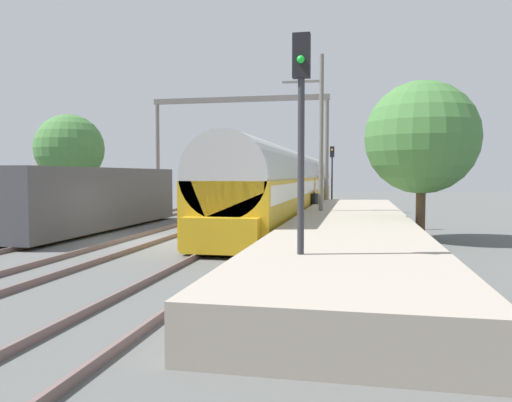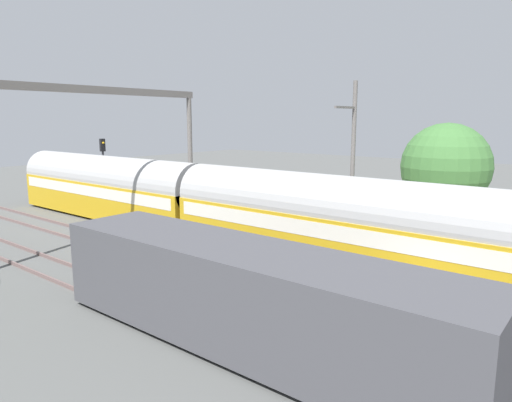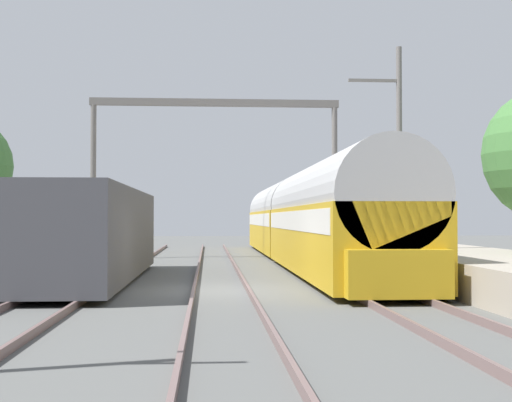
{
  "view_description": "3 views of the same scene",
  "coord_description": "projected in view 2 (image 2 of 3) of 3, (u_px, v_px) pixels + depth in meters",
  "views": [
    {
      "loc": [
        8.02,
        -18.09,
        2.55
      ],
      "look_at": [
        3.94,
        1.94,
        1.48
      ],
      "focal_mm": 35.29,
      "sensor_mm": 36.0,
      "label": 1
    },
    {
      "loc": [
        -13.22,
        -4.81,
        6.3
      ],
      "look_at": [
        1.65,
        7.07,
        2.92
      ],
      "focal_mm": 32.52,
      "sensor_mm": 36.0,
      "label": 2
    },
    {
      "loc": [
        -0.34,
        -19.12,
        1.96
      ],
      "look_at": [
        1.97,
        14.94,
        2.81
      ],
      "focal_mm": 49.38,
      "sensor_mm": 36.0,
      "label": 3
    }
  ],
  "objects": [
    {
      "name": "freight_car",
      "position": [
        246.0,
        297.0,
        12.76
      ],
      "size": [
        2.8,
        13.0,
        2.7
      ],
      "color": "#47474C",
      "rests_on": "ground"
    },
    {
      "name": "catenary_gantry",
      "position": [
        101.0,
        133.0,
        22.78
      ],
      "size": [
        12.28,
        0.28,
        7.86
      ],
      "color": "slate",
      "rests_on": "ground"
    },
    {
      "name": "catenary_pole_east_mid",
      "position": [
        352.0,
        166.0,
        21.46
      ],
      "size": [
        1.9,
        0.2,
        8.0
      ],
      "color": "slate",
      "rests_on": "ground"
    },
    {
      "name": "platform",
      "position": [
        424.0,
        248.0,
        21.34
      ],
      "size": [
        4.4,
        28.0,
        0.9
      ],
      "color": "#A39989",
      "rests_on": "ground"
    },
    {
      "name": "track_west",
      "position": [
        402.0,
        324.0,
        14.21
      ],
      "size": [
        1.52,
        60.0,
        0.16
      ],
      "color": "#6D5754",
      "rests_on": "ground"
    },
    {
      "name": "tree_east_background",
      "position": [
        446.0,
        167.0,
        22.8
      ],
      "size": [
        4.31,
        4.31,
        6.13
      ],
      "color": "#4C3826",
      "rests_on": "ground"
    },
    {
      "name": "person_crossing",
      "position": [
        254.0,
        219.0,
        24.71
      ],
      "size": [
        0.47,
        0.42,
        1.73
      ],
      "rotation": [
        0.0,
        0.0,
        5.68
      ],
      "color": "#303030",
      "rests_on": "ground"
    },
    {
      "name": "track_far_west",
      "position": [
        340.0,
        380.0,
        11.18
      ],
      "size": [
        1.52,
        60.0,
        0.16
      ],
      "color": "#6D5754",
      "rests_on": "ground"
    },
    {
      "name": "ground",
      "position": [
        402.0,
        327.0,
        14.22
      ],
      "size": [
        120.0,
        120.0,
        0.0
      ],
      "primitive_type": "plane",
      "color": "#575957"
    },
    {
      "name": "railway_signal_far",
      "position": [
        103.0,
        163.0,
        33.19
      ],
      "size": [
        0.36,
        0.3,
        4.92
      ],
      "color": "#2D2D33",
      "rests_on": "ground"
    },
    {
      "name": "passenger_train",
      "position": [
        198.0,
        201.0,
        24.81
      ],
      "size": [
        2.93,
        32.85,
        3.82
      ],
      "color": "gold",
      "rests_on": "ground"
    },
    {
      "name": "track_east",
      "position": [
        442.0,
        288.0,
        17.24
      ],
      "size": [
        1.52,
        60.0,
        0.16
      ],
      "color": "#6D5754",
      "rests_on": "ground"
    }
  ]
}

